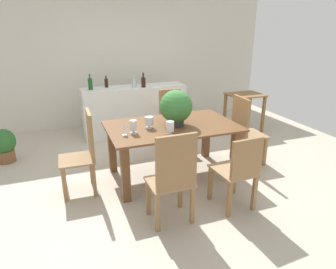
# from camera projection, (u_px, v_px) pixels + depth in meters

# --- Properties ---
(ground_plane) EXTENTS (7.04, 7.04, 0.00)m
(ground_plane) POSITION_uv_depth(u_px,v_px,m) (167.00, 169.00, 4.52)
(ground_plane) COLOR #BCB29E
(back_wall) EXTENTS (6.40, 0.10, 2.60)m
(back_wall) POSITION_uv_depth(u_px,v_px,m) (124.00, 62.00, 6.35)
(back_wall) COLOR beige
(back_wall) RESTS_ON ground
(dining_table) EXTENTS (1.76, 1.09, 0.76)m
(dining_table) POSITION_uv_depth(u_px,v_px,m) (172.00, 135.00, 4.13)
(dining_table) COLOR brown
(dining_table) RESTS_ON ground
(chair_foot_end) EXTENTS (0.44, 0.47, 1.06)m
(chair_foot_end) POSITION_uv_depth(u_px,v_px,m) (244.00, 128.00, 4.53)
(chair_foot_end) COLOR olive
(chair_foot_end) RESTS_ON ground
(chair_far_right) EXTENTS (0.44, 0.42, 1.01)m
(chair_far_right) POSITION_uv_depth(u_px,v_px,m) (171.00, 116.00, 5.20)
(chair_far_right) COLOR olive
(chair_far_right) RESTS_ON ground
(chair_near_left) EXTENTS (0.47, 0.41, 1.06)m
(chair_near_left) POSITION_uv_depth(u_px,v_px,m) (173.00, 176.00, 3.09)
(chair_near_left) COLOR olive
(chair_near_left) RESTS_ON ground
(chair_near_right) EXTENTS (0.45, 0.50, 0.92)m
(chair_near_right) POSITION_uv_depth(u_px,v_px,m) (239.00, 169.00, 3.38)
(chair_near_right) COLOR olive
(chair_near_right) RESTS_ON ground
(chair_head_end) EXTENTS (0.44, 0.44, 1.07)m
(chair_head_end) POSITION_uv_depth(u_px,v_px,m) (84.00, 149.00, 3.75)
(chair_head_end) COLOR olive
(chair_head_end) RESTS_ON ground
(flower_centerpiece) EXTENTS (0.44, 0.44, 0.48)m
(flower_centerpiece) POSITION_uv_depth(u_px,v_px,m) (176.00, 107.00, 3.99)
(flower_centerpiece) COLOR #333338
(flower_centerpiece) RESTS_ON dining_table
(crystal_vase_left) EXTENTS (0.10, 0.10, 0.17)m
(crystal_vase_left) POSITION_uv_depth(u_px,v_px,m) (170.00, 127.00, 3.69)
(crystal_vase_left) COLOR silver
(crystal_vase_left) RESTS_ON dining_table
(crystal_vase_center_near) EXTENTS (0.09, 0.09, 0.17)m
(crystal_vase_center_near) POSITION_uv_depth(u_px,v_px,m) (133.00, 126.00, 3.74)
(crystal_vase_center_near) COLOR silver
(crystal_vase_center_near) RESTS_ON dining_table
(crystal_vase_right) EXTENTS (0.12, 0.12, 0.16)m
(crystal_vase_right) POSITION_uv_depth(u_px,v_px,m) (149.00, 121.00, 3.93)
(crystal_vase_right) COLOR silver
(crystal_vase_right) RESTS_ON dining_table
(wine_glass) EXTENTS (0.06, 0.06, 0.16)m
(wine_glass) POSITION_uv_depth(u_px,v_px,m) (124.00, 127.00, 3.67)
(wine_glass) COLOR silver
(wine_glass) RESTS_ON dining_table
(kitchen_counter) EXTENTS (1.98, 0.50, 0.94)m
(kitchen_counter) POSITION_uv_depth(u_px,v_px,m) (135.00, 110.00, 5.88)
(kitchen_counter) COLOR silver
(kitchen_counter) RESTS_ON ground
(wine_bottle_amber) EXTENTS (0.08, 0.08, 0.27)m
(wine_bottle_amber) POSITION_uv_depth(u_px,v_px,m) (143.00, 82.00, 5.62)
(wine_bottle_amber) COLOR black
(wine_bottle_amber) RESTS_ON kitchen_counter
(wine_bottle_dark) EXTENTS (0.06, 0.06, 0.22)m
(wine_bottle_dark) POSITION_uv_depth(u_px,v_px,m) (106.00, 83.00, 5.61)
(wine_bottle_dark) COLOR black
(wine_bottle_dark) RESTS_ON kitchen_counter
(wine_bottle_tall) EXTENTS (0.08, 0.08, 0.24)m
(wine_bottle_tall) POSITION_uv_depth(u_px,v_px,m) (134.00, 82.00, 5.62)
(wine_bottle_tall) COLOR #B2BFB7
(wine_bottle_tall) RESTS_ON kitchen_counter
(wine_bottle_clear) EXTENTS (0.08, 0.08, 0.28)m
(wine_bottle_clear) POSITION_uv_depth(u_px,v_px,m) (90.00, 84.00, 5.40)
(wine_bottle_clear) COLOR #194C1E
(wine_bottle_clear) RESTS_ON kitchen_counter
(side_table) EXTENTS (0.68, 0.55, 0.76)m
(side_table) POSITION_uv_depth(u_px,v_px,m) (245.00, 103.00, 5.97)
(side_table) COLOR brown
(side_table) RESTS_ON ground
(potted_plant_floor) EXTENTS (0.36, 0.36, 0.54)m
(potted_plant_floor) POSITION_uv_depth(u_px,v_px,m) (4.00, 145.00, 4.66)
(potted_plant_floor) COLOR brown
(potted_plant_floor) RESTS_ON ground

